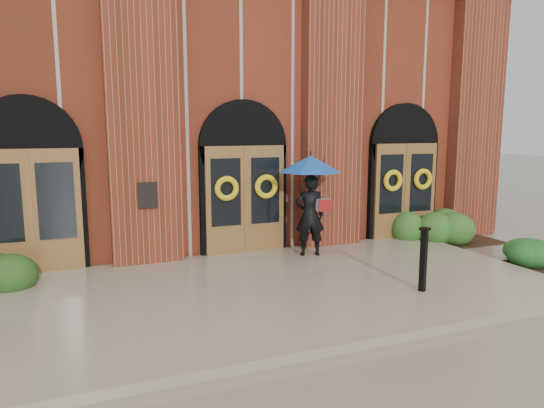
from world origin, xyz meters
TOP-DOWN VIEW (x-y plane):
  - ground at (0.00, 0.00)m, footprint 90.00×90.00m
  - landing at (0.00, 0.15)m, footprint 10.00×5.30m
  - church_building at (0.00, 8.78)m, footprint 16.20×12.53m
  - man_with_umbrella at (1.28, 1.90)m, footprint 1.75×1.75m
  - metal_post at (2.05, -1.12)m, footprint 0.21×0.21m
  - hedge_wall_right at (5.20, 2.20)m, footprint 3.18×1.27m
  - hedge_front_right at (5.10, -0.58)m, footprint 1.53×1.31m

SIDE VIEW (x-z plane):
  - ground at x=0.00m, z-range 0.00..0.00m
  - landing at x=0.00m, z-range 0.00..0.15m
  - hedge_front_right at x=5.10m, z-range 0.00..0.54m
  - hedge_wall_right at x=5.20m, z-range 0.00..0.82m
  - metal_post at x=2.05m, z-range 0.18..1.34m
  - man_with_umbrella at x=1.28m, z-range 0.61..2.90m
  - church_building at x=0.00m, z-range 0.00..7.00m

